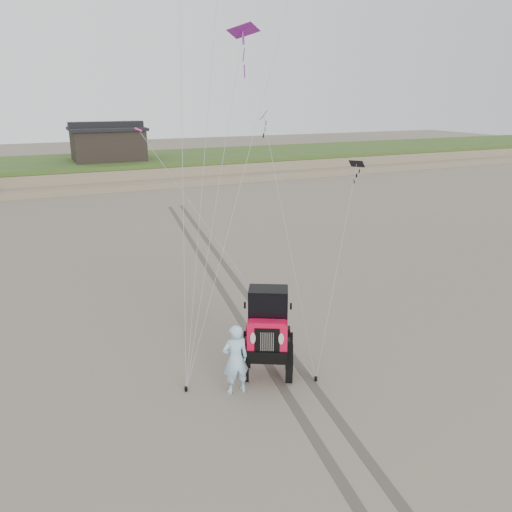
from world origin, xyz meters
The scene contains 9 objects.
ground centered at (0.00, 0.00, 0.00)m, with size 160.00×160.00×0.00m, color #6B6054.
dune_ridge centered at (0.00, 37.50, 0.82)m, with size 160.00×14.25×1.73m.
cabin centered at (2.00, 37.00, 3.24)m, with size 6.40×5.40×3.35m.
jeep centered at (0.37, 0.65, 0.98)m, with size 2.26×5.24×1.95m, color red, non-canonical shape.
man centered at (-0.70, 0.28, 0.93)m, with size 0.68×0.44×1.86m, color #8BB9D7.
kite_flock centered at (3.40, 8.53, 9.67)m, with size 7.30×9.15×8.37m.
stake_main centered at (-1.85, 0.84, 0.06)m, with size 0.08×0.08×0.12m, color black.
stake_aux centered at (1.41, -0.11, 0.06)m, with size 0.08×0.08×0.12m, color black.
tire_tracks centered at (2.00, 8.00, 0.00)m, with size 5.22×29.74×0.01m.
Camera 1 is at (-4.81, -9.95, 7.15)m, focal length 35.00 mm.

